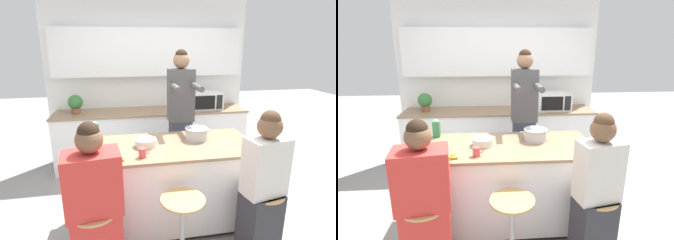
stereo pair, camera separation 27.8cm
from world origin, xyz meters
TOP-DOWN VIEW (x-y plane):
  - ground_plane at (0.00, 0.00)m, footprint 16.00×16.00m
  - wall_back at (0.00, 1.85)m, footprint 3.30×0.22m
  - back_counter at (0.00, 1.55)m, footprint 3.06×0.63m
  - kitchen_island at (0.00, 0.00)m, footprint 1.84×0.84m
  - bar_stool_leftmost at (-0.74, -0.66)m, footprint 0.39×0.39m
  - bar_stool_center at (0.00, -0.63)m, footprint 0.39×0.39m
  - bar_stool_rightmost at (0.74, -0.64)m, footprint 0.39×0.39m
  - person_cooking at (0.29, 0.73)m, footprint 0.33×0.60m
  - person_wrapped_blanket at (-0.72, -0.68)m, footprint 0.46×0.34m
  - person_seated_near at (0.71, -0.68)m, footprint 0.39×0.32m
  - cooking_pot at (0.33, 0.11)m, footprint 0.34×0.25m
  - fruit_bowl at (-0.25, 0.01)m, footprint 0.22×0.22m
  - coffee_cup_near at (-0.31, -0.27)m, footprint 0.10×0.07m
  - banana_bunch at (-0.54, -0.31)m, footprint 0.14×0.10m
  - juice_carton at (-0.78, 0.32)m, footprint 0.08×0.08m
  - microwave at (0.87, 1.51)m, footprint 0.55×0.34m
  - potted_plant at (-1.17, 1.55)m, footprint 0.22×0.22m

SIDE VIEW (x-z plane):
  - ground_plane at x=0.00m, z-range 0.00..0.00m
  - bar_stool_leftmost at x=-0.74m, z-range 0.04..0.72m
  - bar_stool_center at x=0.00m, z-range 0.04..0.72m
  - bar_stool_rightmost at x=0.74m, z-range 0.04..0.72m
  - back_counter at x=0.00m, z-range 0.00..0.92m
  - kitchen_island at x=0.00m, z-range 0.01..0.93m
  - person_seated_near at x=0.71m, z-range -0.05..1.39m
  - person_wrapped_blanket at x=-0.72m, z-range -0.04..1.38m
  - banana_bunch at x=-0.54m, z-range 0.92..0.97m
  - fruit_bowl at x=-0.25m, z-range 0.92..1.00m
  - coffee_cup_near at x=-0.31m, z-range 0.92..1.01m
  - person_cooking at x=0.29m, z-range 0.02..1.91m
  - cooking_pot at x=0.33m, z-range 0.92..1.06m
  - juice_carton at x=-0.78m, z-range 0.92..1.12m
  - microwave at x=0.87m, z-range 0.92..1.20m
  - potted_plant at x=-1.17m, z-range 0.94..1.23m
  - wall_back at x=0.00m, z-range 0.19..2.89m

